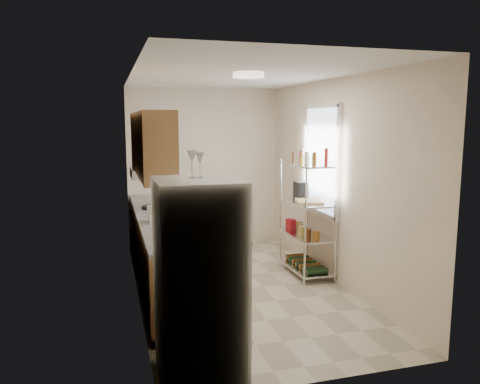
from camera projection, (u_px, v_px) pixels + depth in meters
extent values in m
cube|color=beige|center=(241.00, 289.00, 5.83)|extent=(2.50, 4.40, 0.01)
cube|color=silver|center=(241.00, 74.00, 5.44)|extent=(2.50, 4.40, 0.01)
cube|color=#F1E1C9|center=(204.00, 168.00, 7.73)|extent=(2.50, 0.01, 2.60)
cube|color=#F1E1C9|center=(321.00, 223.00, 3.54)|extent=(2.50, 0.01, 2.60)
cube|color=#F1E1C9|center=(135.00, 189.00, 5.30)|extent=(0.01, 4.40, 2.60)
cube|color=#F1E1C9|center=(335.00, 182.00, 5.97)|extent=(0.01, 4.40, 2.60)
cube|color=#B07B4B|center=(162.00, 251.00, 5.93)|extent=(0.60, 3.48, 0.86)
cube|color=gray|center=(162.00, 217.00, 5.87)|extent=(0.63, 3.51, 0.04)
cube|color=#B7BABC|center=(172.00, 239.00, 4.78)|extent=(0.52, 0.44, 0.04)
cube|color=#B7BABC|center=(170.00, 225.00, 7.30)|extent=(0.01, 0.55, 0.72)
cube|color=#B07B4B|center=(150.00, 144.00, 5.37)|extent=(0.33, 2.20, 0.72)
cube|color=#B7BABC|center=(150.00, 173.00, 6.21)|extent=(0.50, 0.60, 0.12)
cube|color=white|center=(322.00, 160.00, 6.26)|extent=(0.06, 1.00, 1.46)
cube|color=silver|center=(306.00, 267.00, 6.37)|extent=(0.45, 0.90, 0.02)
cube|color=silver|center=(306.00, 235.00, 6.30)|extent=(0.45, 0.90, 0.02)
cube|color=silver|center=(307.00, 202.00, 6.24)|extent=(0.45, 0.90, 0.02)
cube|color=silver|center=(308.00, 165.00, 6.16)|extent=(0.45, 0.90, 0.02)
cylinder|color=silver|center=(305.00, 226.00, 5.79)|extent=(0.02, 0.02, 1.55)
cylinder|color=silver|center=(280.00, 213.00, 6.63)|extent=(0.02, 0.02, 1.55)
cylinder|color=silver|center=(336.00, 224.00, 5.91)|extent=(0.02, 0.02, 1.55)
cylinder|color=silver|center=(308.00, 212.00, 6.74)|extent=(0.02, 0.02, 1.55)
cylinder|color=white|center=(249.00, 75.00, 5.16)|extent=(0.34, 0.34, 0.05)
cube|color=white|center=(200.00, 280.00, 3.72)|extent=(0.67, 0.67, 1.62)
cylinder|color=silver|center=(157.00, 213.00, 5.48)|extent=(0.23, 0.23, 0.19)
cylinder|color=black|center=(150.00, 207.00, 6.28)|extent=(0.26, 0.26, 0.04)
cylinder|color=black|center=(154.00, 206.00, 6.33)|extent=(0.25, 0.25, 0.05)
cube|color=tan|center=(309.00, 201.00, 6.15)|extent=(0.43, 0.49, 0.03)
cube|color=black|center=(301.00, 190.00, 6.42)|extent=(0.16, 0.22, 0.25)
cube|color=maroon|center=(291.00, 224.00, 6.57)|extent=(0.12, 0.14, 0.15)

